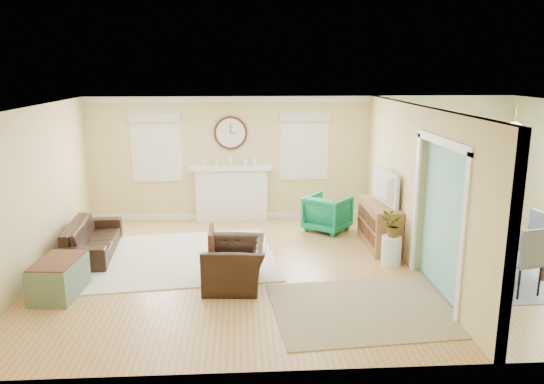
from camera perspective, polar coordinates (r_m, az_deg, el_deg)
The scene contains 27 objects.
floor at distance 8.78m, azimuth 5.39°, elevation -8.02°, with size 9.00×9.00×0.00m, color #A27442.
wall_back at distance 11.31m, azimuth 3.21°, elevation 3.69°, with size 9.00×0.02×2.60m, color #D2BE77.
wall_front at distance 5.57m, azimuth 10.42°, elevation -6.67°, with size 9.00×0.02×2.60m, color #D2BE77.
wall_left at distance 8.88m, azimuth -24.43°, elevation -0.15°, with size 0.02×6.00×2.60m, color #D2BE77.
ceiling at distance 8.21m, azimuth 5.79°, elevation 9.15°, with size 9.00×6.00×0.02m, color white.
partition at distance 9.01m, azimuth 14.84°, elevation 1.15°, with size 0.17×6.00×2.60m.
fireplace at distance 11.26m, azimuth -4.37°, elevation -0.03°, with size 1.70×0.30×1.17m.
wall_clock at distance 11.13m, azimuth -4.47°, elevation 6.37°, with size 0.70×0.07×0.70m.
window_left at distance 11.27m, azimuth -12.39°, elevation 5.20°, with size 1.05×0.13×1.42m.
window_right at distance 11.22m, azimuth 3.52°, elevation 5.45°, with size 1.05×0.13×1.42m.
pendant at distance 9.21m, azimuth 24.58°, elevation 5.98°, with size 0.30×0.30×0.55m.
rug_cream at distance 9.28m, azimuth -9.65°, elevation -6.92°, with size 3.10×2.69×0.02m, color beige.
rug_jute at distance 7.41m, azimuth 9.70°, elevation -12.27°, with size 2.39×1.95×0.01m, color tan.
rug_grey at distance 9.50m, azimuth 22.14°, elevation -7.28°, with size 2.41×3.02×0.01m, color slate.
sofa at distance 9.76m, azimuth -18.77°, elevation -4.72°, with size 1.94×0.76×0.57m, color black.
eames_chair at distance 7.93m, azimuth -3.94°, elevation -7.75°, with size 1.04×0.91×0.68m, color black.
green_chair at distance 10.58m, azimuth 6.00°, elevation -2.27°, with size 0.77×0.79×0.72m, color #006F4F.
trunk at distance 8.21m, azimuth -21.95°, elevation -8.54°, with size 0.64×0.97×0.53m.
credenza at distance 9.81m, azimuth 11.45°, elevation -3.46°, with size 0.48×1.41×0.80m.
tv at distance 9.63m, azimuth 11.54°, elevation 0.54°, with size 1.05×0.14×0.60m, color black.
garden_stool at distance 8.99m, azimuth 12.71°, elevation -6.15°, with size 0.33×0.33×0.48m, color white.
potted_plant at distance 8.86m, azimuth 12.85°, elevation -3.46°, with size 0.36×0.31×0.40m, color #337F33.
dining_table at distance 9.40m, azimuth 22.30°, elevation -5.54°, with size 1.76×0.98×0.62m, color #4F2717.
dining_chair_n at distance 10.26m, azimuth 19.59°, elevation -2.04°, with size 0.50×0.50×1.03m.
dining_chair_s at distance 8.36m, azimuth 25.31°, elevation -6.03°, with size 0.56×0.56×1.02m.
dining_chair_w at distance 9.10m, azimuth 18.63°, elevation -3.96°, with size 0.52×0.52×1.01m.
dining_chair_e at distance 9.63m, azimuth 25.78°, elevation -4.06°, with size 0.44×0.44×0.91m.
Camera 1 is at (-1.32, -8.08, 3.18)m, focal length 35.00 mm.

